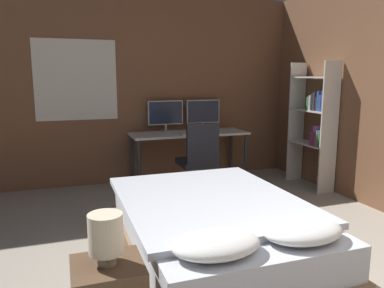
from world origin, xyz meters
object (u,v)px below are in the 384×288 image
object	(u,v)px
bed	(214,232)
computer_mouse	(212,132)
office_chair	(199,168)
bookshelf	(316,118)
bedside_lamp	(106,234)
monitor_right	(203,113)
keyboard	(194,134)
desk	(189,138)
monitor_left	(166,114)

from	to	relation	value
bed	computer_mouse	bearing A→B (deg)	68.09
office_chair	bookshelf	size ratio (longest dim) A/B	0.56
bedside_lamp	bookshelf	world-z (taller)	bookshelf
monitor_right	keyboard	xyz separation A→B (m)	(-0.29, -0.39, -0.25)
computer_mouse	office_chair	xyz separation A→B (m)	(-0.40, -0.51, -0.37)
bed	computer_mouse	xyz separation A→B (m)	(0.87, 2.16, 0.49)
desk	computer_mouse	distance (m)	0.36
bedside_lamp	computer_mouse	bearing A→B (deg)	58.27
desk	keyboard	distance (m)	0.22
bookshelf	keyboard	bearing A→B (deg)	157.97
computer_mouse	bookshelf	world-z (taller)	bookshelf
keyboard	bed	bearing A→B (deg)	-105.18
desk	office_chair	size ratio (longest dim) A/B	1.73
monitor_right	computer_mouse	distance (m)	0.46
monitor_left	bed	bearing A→B (deg)	-96.57
desk	monitor_right	distance (m)	0.49
bedside_lamp	keyboard	world-z (taller)	bedside_lamp
office_chair	keyboard	bearing A→B (deg)	77.45
desk	keyboard	bearing A→B (deg)	-90.00
bed	desk	world-z (taller)	desk
computer_mouse	office_chair	bearing A→B (deg)	-127.75
bed	desk	size ratio (longest dim) A/B	1.23
desk	monitor_right	world-z (taller)	monitor_right
monitor_left	keyboard	bearing A→B (deg)	-53.50
monitor_right	computer_mouse	size ratio (longest dim) A/B	7.42
bed	office_chair	distance (m)	1.72
monitor_right	keyboard	size ratio (longest dim) A/B	1.35
computer_mouse	office_chair	size ratio (longest dim) A/B	0.07
keyboard	office_chair	bearing A→B (deg)	-102.55
monitor_right	office_chair	world-z (taller)	monitor_right
keyboard	computer_mouse	xyz separation A→B (m)	(0.28, 0.00, 0.01)
bed	bedside_lamp	size ratio (longest dim) A/B	7.33
desk	bookshelf	xyz separation A→B (m)	(1.54, -0.82, 0.32)
keyboard	computer_mouse	size ratio (longest dim) A/B	5.51
bed	keyboard	bearing A→B (deg)	74.82
desk	computer_mouse	xyz separation A→B (m)	(0.28, -0.20, 0.10)
bedside_lamp	bookshelf	size ratio (longest dim) A/B	0.16
bedside_lamp	computer_mouse	world-z (taller)	bedside_lamp
keyboard	office_chair	distance (m)	0.64
desk	monitor_left	bearing A→B (deg)	145.73
bookshelf	office_chair	bearing A→B (deg)	176.20
desk	computer_mouse	size ratio (longest dim) A/B	23.89
bedside_lamp	keyboard	bearing A→B (deg)	62.45
desk	computer_mouse	bearing A→B (deg)	-34.67
bed	monitor_left	xyz separation A→B (m)	(0.29, 2.56, 0.73)
office_chair	bookshelf	distance (m)	1.76
desk	monitor_right	bearing A→B (deg)	34.27
monitor_left	office_chair	distance (m)	1.11
computer_mouse	bed	bearing A→B (deg)	-111.91
desk	computer_mouse	world-z (taller)	computer_mouse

